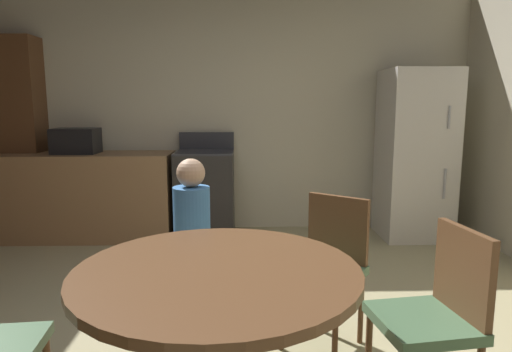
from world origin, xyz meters
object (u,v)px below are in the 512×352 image
(refrigerator, at_px, (415,155))
(chair_northeast, at_px, (328,261))
(chair_east, at_px, (437,310))
(person_child, at_px, (192,242))
(oven_range, at_px, (205,193))
(microwave, at_px, (76,141))
(dining_table, at_px, (218,306))

(refrigerator, xyz_separation_m, chair_northeast, (-1.31, -2.13, -0.38))
(chair_east, bearing_deg, person_child, -41.24)
(oven_range, height_order, chair_east, oven_range)
(oven_range, relative_size, chair_northeast, 1.26)
(chair_northeast, bearing_deg, person_child, -61.51)
(oven_range, distance_m, microwave, 1.44)
(oven_range, bearing_deg, microwave, -179.84)
(person_child, bearing_deg, chair_east, 44.00)
(chair_northeast, bearing_deg, dining_table, -0.00)
(oven_range, xyz_separation_m, microwave, (-1.33, -0.00, 0.56))
(microwave, bearing_deg, chair_east, -47.32)
(chair_northeast, xyz_separation_m, chair_east, (0.37, -0.63, 0.00))
(oven_range, relative_size, person_child, 1.01)
(person_child, bearing_deg, microwave, -158.06)
(microwave, relative_size, chair_east, 0.51)
(oven_range, relative_size, refrigerator, 0.62)
(dining_table, height_order, chair_east, chair_east)
(chair_northeast, bearing_deg, refrigerator, -173.84)
(dining_table, relative_size, person_child, 1.05)
(microwave, height_order, chair_northeast, microwave)
(oven_range, height_order, chair_northeast, oven_range)
(microwave, height_order, dining_table, microwave)
(microwave, xyz_separation_m, chair_northeast, (2.22, -2.18, -0.53))
(refrigerator, distance_m, microwave, 3.54)
(refrigerator, distance_m, dining_table, 3.48)
(oven_range, bearing_deg, dining_table, -84.16)
(dining_table, height_order, chair_northeast, chair_northeast)
(chair_northeast, height_order, person_child, person_child)
(chair_northeast, relative_size, person_child, 0.80)
(refrigerator, height_order, microwave, refrigerator)
(refrigerator, bearing_deg, dining_table, -123.35)
(dining_table, xyz_separation_m, person_child, (-0.21, 0.90, -0.02))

